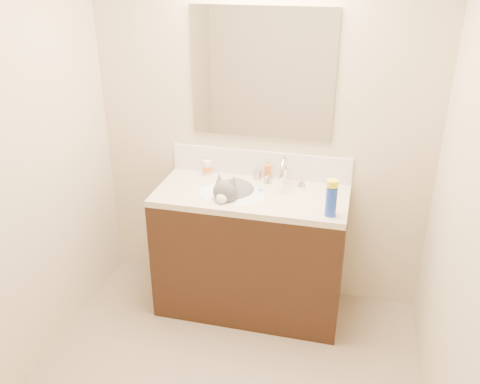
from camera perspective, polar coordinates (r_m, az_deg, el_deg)
The scene contains 16 objects.
room_shell at distance 2.05m, azimuth -4.63°, elevation 4.50°, with size 2.24×2.54×2.52m.
vanity_cabinet at distance 3.38m, azimuth 1.20°, elevation -6.98°, with size 1.20×0.55×0.82m, color black.
counter_slab at distance 3.17m, azimuth 1.27°, elevation -0.39°, with size 1.20×0.55×0.04m, color beige.
basin at distance 3.19m, azimuth -0.96°, elevation -1.20°, with size 0.45×0.36×0.14m, color white.
faucet at distance 3.22m, azimuth 4.96°, elevation 2.00°, with size 0.28×0.20×0.21m.
cat at distance 3.19m, azimuth -0.82°, elevation -0.42°, with size 0.33×0.42×0.32m.
backsplash at distance 3.36m, azimuth 2.28°, elevation 3.18°, with size 1.20×0.02×0.18m, color silver.
mirror at distance 3.19m, azimuth 2.47°, elevation 13.05°, with size 0.90×0.02×0.80m, color white.
pill_bottle at distance 3.40m, azimuth -3.67°, elevation 2.71°, with size 0.06×0.06×0.10m, color white.
pill_label at distance 3.40m, azimuth -3.66°, elevation 2.62°, with size 0.06×0.06×0.04m, color orange.
silver_jar at distance 3.34m, azimuth 1.94°, elevation 1.93°, with size 0.05×0.05×0.06m, color #B7B7BC.
amber_bottle at distance 3.33m, azimuth 3.12°, elevation 2.21°, with size 0.04×0.04×0.11m, color #D16418.
toothbrush at distance 3.18m, azimuth 2.39°, elevation 0.16°, with size 0.01×0.13×0.01m, color white.
toothbrush_head at distance 3.18m, azimuth 2.39°, elevation 0.22°, with size 0.02×0.03×0.02m, color #6D95E8.
spray_can at distance 2.90m, azimuth 10.19°, elevation -1.06°, with size 0.06×0.06×0.17m, color #1B3CC0.
spray_cap at distance 2.85m, azimuth 10.36°, elevation 0.96°, with size 0.06×0.06×0.04m, color yellow.
Camera 1 is at (0.62, -1.82, 2.21)m, focal length 38.00 mm.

